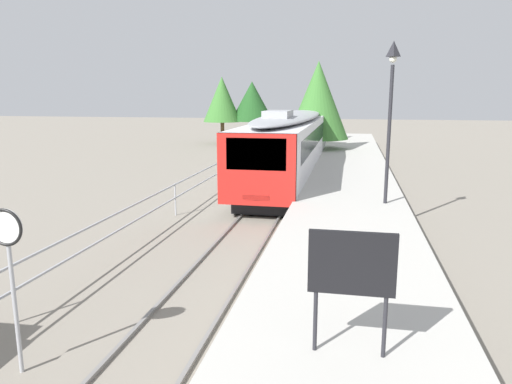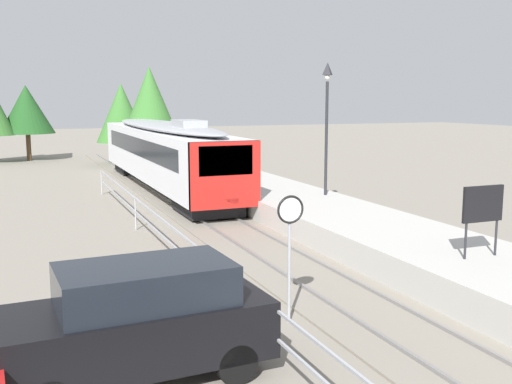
% 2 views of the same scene
% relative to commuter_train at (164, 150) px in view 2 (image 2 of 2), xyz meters
% --- Properties ---
extents(ground_plane, '(160.00, 160.00, 0.00)m').
position_rel_commuter_train_xyz_m(ground_plane, '(-3.00, -8.20, -2.15)').
color(ground_plane, gray).
extents(track_rails, '(3.20, 60.00, 0.14)m').
position_rel_commuter_train_xyz_m(track_rails, '(0.00, -8.20, -2.11)').
color(track_rails, gray).
rests_on(track_rails, ground).
extents(commuter_train, '(2.82, 20.09, 3.74)m').
position_rel_commuter_train_xyz_m(commuter_train, '(0.00, 0.00, 0.00)').
color(commuter_train, silver).
rests_on(commuter_train, track_rails).
extents(station_platform, '(3.90, 60.00, 0.90)m').
position_rel_commuter_train_xyz_m(station_platform, '(3.25, -8.20, -1.70)').
color(station_platform, '#B7B5AD').
rests_on(station_platform, ground).
extents(platform_lamp_mid_platform, '(0.34, 0.34, 5.35)m').
position_rel_commuter_train_xyz_m(platform_lamp_mid_platform, '(4.45, -9.56, 2.47)').
color(platform_lamp_mid_platform, '#232328').
rests_on(platform_lamp_mid_platform, station_platform).
extents(platform_notice_board, '(1.20, 0.08, 1.80)m').
position_rel_commuter_train_xyz_m(platform_notice_board, '(3.29, -19.65, 0.04)').
color(platform_notice_board, '#232328').
rests_on(platform_notice_board, station_platform).
extents(speed_limit_sign, '(0.61, 0.10, 2.81)m').
position_rel_commuter_train_xyz_m(speed_limit_sign, '(-2.01, -19.76, -0.02)').
color(speed_limit_sign, '#9EA0A5').
rests_on(speed_limit_sign, ground).
extents(carpark_fence, '(0.06, 36.06, 1.25)m').
position_rel_commuter_train_xyz_m(carpark_fence, '(-3.30, -18.20, -1.24)').
color(carpark_fence, '#9EA0A5').
rests_on(carpark_fence, ground).
extents(parked_suv_black, '(4.69, 2.13, 2.04)m').
position_rel_commuter_train_xyz_m(parked_suv_black, '(-5.55, -21.19, -1.09)').
color(parked_suv_black, black).
rests_on(parked_suv_black, ground).
extents(tree_behind_carpark, '(3.72, 3.72, 5.96)m').
position_rel_commuter_train_xyz_m(tree_behind_carpark, '(0.15, 13.58, 1.66)').
color(tree_behind_carpark, brown).
rests_on(tree_behind_carpark, ground).
extents(tree_behind_station_far, '(4.16, 4.16, 5.90)m').
position_rel_commuter_train_xyz_m(tree_behind_station_far, '(-6.22, 19.31, 1.86)').
color(tree_behind_station_far, brown).
rests_on(tree_behind_station_far, ground).
extents(tree_distant_left, '(4.27, 4.27, 6.87)m').
position_rel_commuter_train_xyz_m(tree_distant_left, '(0.90, 7.29, 2.08)').
color(tree_distant_left, brown).
rests_on(tree_distant_left, ground).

